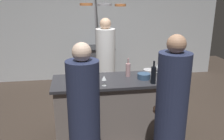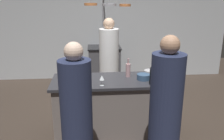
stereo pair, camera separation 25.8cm
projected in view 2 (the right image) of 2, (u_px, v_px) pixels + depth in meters
ground_plane at (113, 133)px, 3.85m from camera, size 9.00×9.00×0.00m
back_wall at (103, 28)px, 6.18m from camera, size 6.40×0.16×2.60m
kitchen_island at (113, 107)px, 3.71m from camera, size 1.80×0.72×0.90m
stove_range at (104, 64)px, 6.05m from camera, size 0.80×0.64×0.89m
chef at (109, 67)px, 4.59m from camera, size 0.36×0.36×1.71m
bar_stool_left at (76, 135)px, 3.10m from camera, size 0.28×0.28×0.68m
guest_left at (77, 121)px, 2.67m from camera, size 0.35×0.35×1.65m
bar_stool_right at (158, 131)px, 3.19m from camera, size 0.28×0.28×0.68m
guest_right at (165, 116)px, 2.72m from camera, size 0.36×0.36×1.71m
overhead_pot_rack at (106, 14)px, 5.08m from camera, size 0.88×1.53×2.17m
pepper_mill at (81, 79)px, 3.27m from camera, size 0.05×0.05×0.21m
wine_bottle_rose at (128, 70)px, 3.68m from camera, size 0.07×0.07×0.29m
wine_bottle_dark at (152, 76)px, 3.35m from camera, size 0.07×0.07×0.33m
wine_bottle_amber at (161, 69)px, 3.67m from camera, size 0.07×0.07×0.33m
wine_glass_near_right_guest at (102, 78)px, 3.31m from camera, size 0.07×0.07×0.15m
wine_glass_near_left_guest at (159, 67)px, 3.82m from camera, size 0.07×0.07×0.15m
mixing_bowl_blue at (143, 77)px, 3.57m from camera, size 0.19×0.19×0.08m
mixing_bowl_wooden at (82, 77)px, 3.55m from camera, size 0.20×0.20×0.08m
mixing_bowl_steel at (150, 72)px, 3.80m from camera, size 0.18×0.18×0.07m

